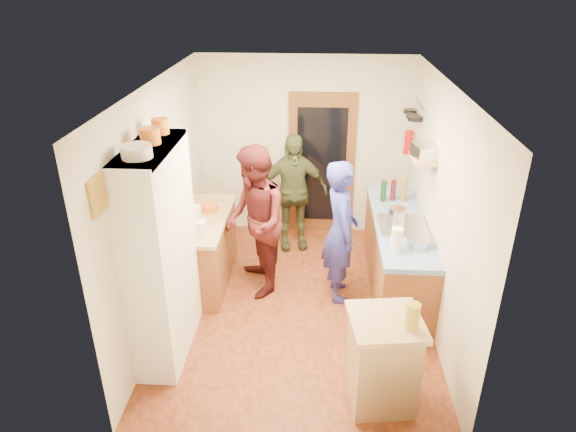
# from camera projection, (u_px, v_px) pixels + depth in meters

# --- Properties ---
(floor) EXTENTS (3.00, 4.00, 0.02)m
(floor) POSITION_uv_depth(u_px,v_px,m) (298.00, 305.00, 6.13)
(floor) COLOR brown
(floor) RESTS_ON ground
(ceiling) EXTENTS (3.00, 4.00, 0.02)m
(ceiling) POSITION_uv_depth(u_px,v_px,m) (300.00, 83.00, 4.99)
(ceiling) COLOR silver
(ceiling) RESTS_ON ground
(wall_back) EXTENTS (3.00, 0.02, 2.60)m
(wall_back) POSITION_uv_depth(u_px,v_px,m) (304.00, 147.00, 7.37)
(wall_back) COLOR beige
(wall_back) RESTS_ON ground
(wall_front) EXTENTS (3.00, 0.02, 2.60)m
(wall_front) POSITION_uv_depth(u_px,v_px,m) (287.00, 319.00, 3.75)
(wall_front) COLOR beige
(wall_front) RESTS_ON ground
(wall_left) EXTENTS (0.02, 4.00, 2.60)m
(wall_left) POSITION_uv_depth(u_px,v_px,m) (162.00, 202.00, 5.64)
(wall_left) COLOR beige
(wall_left) RESTS_ON ground
(wall_right) EXTENTS (0.02, 4.00, 2.60)m
(wall_right) POSITION_uv_depth(u_px,v_px,m) (440.00, 209.00, 5.48)
(wall_right) COLOR beige
(wall_right) RESTS_ON ground
(door_frame) EXTENTS (0.95, 0.06, 2.10)m
(door_frame) POSITION_uv_depth(u_px,v_px,m) (321.00, 165.00, 7.43)
(door_frame) COLOR brown
(door_frame) RESTS_ON ground
(door_glass) EXTENTS (0.70, 0.02, 1.70)m
(door_glass) POSITION_uv_depth(u_px,v_px,m) (321.00, 166.00, 7.39)
(door_glass) COLOR black
(door_glass) RESTS_ON door_frame
(hutch_body) EXTENTS (0.40, 1.20, 2.20)m
(hutch_body) POSITION_uv_depth(u_px,v_px,m) (162.00, 254.00, 5.00)
(hutch_body) COLOR white
(hutch_body) RESTS_ON ground
(hutch_top_shelf) EXTENTS (0.40, 1.14, 0.04)m
(hutch_top_shelf) POSITION_uv_depth(u_px,v_px,m) (149.00, 149.00, 4.53)
(hutch_top_shelf) COLOR white
(hutch_top_shelf) RESTS_ON hutch_body
(plate_stack) EXTENTS (0.26, 0.26, 0.11)m
(plate_stack) POSITION_uv_depth(u_px,v_px,m) (137.00, 151.00, 4.23)
(plate_stack) COLOR white
(plate_stack) RESTS_ON hutch_top_shelf
(orange_pot_a) EXTENTS (0.18, 0.18, 0.14)m
(orange_pot_a) POSITION_uv_depth(u_px,v_px,m) (150.00, 136.00, 4.56)
(orange_pot_a) COLOR orange
(orange_pot_a) RESTS_ON hutch_top_shelf
(orange_pot_b) EXTENTS (0.16, 0.16, 0.14)m
(orange_pot_b) POSITION_uv_depth(u_px,v_px,m) (160.00, 126.00, 4.84)
(orange_pot_b) COLOR orange
(orange_pot_b) RESTS_ON hutch_top_shelf
(left_counter_base) EXTENTS (0.60, 1.40, 0.85)m
(left_counter_base) POSITION_uv_depth(u_px,v_px,m) (204.00, 251.00, 6.41)
(left_counter_base) COLOR #965527
(left_counter_base) RESTS_ON ground
(left_counter_top) EXTENTS (0.64, 1.44, 0.05)m
(left_counter_top) POSITION_uv_depth(u_px,v_px,m) (201.00, 219.00, 6.22)
(left_counter_top) COLOR tan
(left_counter_top) RESTS_ON left_counter_base
(toaster) EXTENTS (0.24, 0.18, 0.17)m
(toaster) POSITION_uv_depth(u_px,v_px,m) (196.00, 228.00, 5.75)
(toaster) COLOR white
(toaster) RESTS_ON left_counter_top
(kettle) EXTENTS (0.19, 0.19, 0.19)m
(kettle) POSITION_uv_depth(u_px,v_px,m) (194.00, 214.00, 6.06)
(kettle) COLOR white
(kettle) RESTS_ON left_counter_top
(orange_bowl) EXTENTS (0.24, 0.24, 0.09)m
(orange_bowl) POSITION_uv_depth(u_px,v_px,m) (210.00, 208.00, 6.35)
(orange_bowl) COLOR orange
(orange_bowl) RESTS_ON left_counter_top
(chopping_board) EXTENTS (0.35, 0.30, 0.02)m
(chopping_board) POSITION_uv_depth(u_px,v_px,m) (212.00, 198.00, 6.71)
(chopping_board) COLOR tan
(chopping_board) RESTS_ON left_counter_top
(right_counter_base) EXTENTS (0.60, 2.20, 0.84)m
(right_counter_base) POSITION_uv_depth(u_px,v_px,m) (397.00, 256.00, 6.33)
(right_counter_base) COLOR #965527
(right_counter_base) RESTS_ON ground
(right_counter_top) EXTENTS (0.62, 2.22, 0.06)m
(right_counter_top) POSITION_uv_depth(u_px,v_px,m) (400.00, 223.00, 6.13)
(right_counter_top) COLOR #0740A2
(right_counter_top) RESTS_ON right_counter_base
(hob) EXTENTS (0.55, 0.58, 0.04)m
(hob) POSITION_uv_depth(u_px,v_px,m) (403.00, 226.00, 5.95)
(hob) COLOR silver
(hob) RESTS_ON right_counter_top
(pot_on_hob) EXTENTS (0.20, 0.20, 0.13)m
(pot_on_hob) POSITION_uv_depth(u_px,v_px,m) (397.00, 213.00, 6.07)
(pot_on_hob) COLOR silver
(pot_on_hob) RESTS_ON hob
(bottle_a) EXTENTS (0.08, 0.08, 0.28)m
(bottle_a) POSITION_uv_depth(u_px,v_px,m) (383.00, 191.00, 6.59)
(bottle_a) COLOR #143F14
(bottle_a) RESTS_ON right_counter_top
(bottle_b) EXTENTS (0.08, 0.08, 0.27)m
(bottle_b) POSITION_uv_depth(u_px,v_px,m) (393.00, 190.00, 6.62)
(bottle_b) COLOR #591419
(bottle_b) RESTS_ON right_counter_top
(bottle_c) EXTENTS (0.09, 0.09, 0.30)m
(bottle_c) POSITION_uv_depth(u_px,v_px,m) (404.00, 190.00, 6.58)
(bottle_c) COLOR olive
(bottle_c) RESTS_ON right_counter_top
(paper_towel) EXTENTS (0.14, 0.14, 0.27)m
(paper_towel) POSITION_uv_depth(u_px,v_px,m) (397.00, 240.00, 5.41)
(paper_towel) COLOR white
(paper_towel) RESTS_ON right_counter_top
(mixing_bowl) EXTENTS (0.31, 0.31, 0.10)m
(mixing_bowl) POSITION_uv_depth(u_px,v_px,m) (418.00, 242.00, 5.55)
(mixing_bowl) COLOR silver
(mixing_bowl) RESTS_ON right_counter_top
(island_base) EXTENTS (0.62, 0.62, 0.86)m
(island_base) POSITION_uv_depth(u_px,v_px,m) (382.00, 363.00, 4.59)
(island_base) COLOR tan
(island_base) RESTS_ON ground
(island_top) EXTENTS (0.70, 0.70, 0.05)m
(island_top) POSITION_uv_depth(u_px,v_px,m) (386.00, 322.00, 4.39)
(island_top) COLOR tan
(island_top) RESTS_ON island_base
(cutting_board) EXTENTS (0.38, 0.32, 0.02)m
(cutting_board) POSITION_uv_depth(u_px,v_px,m) (379.00, 318.00, 4.43)
(cutting_board) COLOR white
(cutting_board) RESTS_ON island_top
(oil_jar) EXTENTS (0.13, 0.13, 0.23)m
(oil_jar) POSITION_uv_depth(u_px,v_px,m) (413.00, 316.00, 4.23)
(oil_jar) COLOR #AD9E2D
(oil_jar) RESTS_ON island_top
(pan_rail) EXTENTS (0.02, 0.65, 0.02)m
(pan_rail) POSITION_uv_depth(u_px,v_px,m) (419.00, 105.00, 6.52)
(pan_rail) COLOR silver
(pan_rail) RESTS_ON wall_right
(pan_hang_a) EXTENTS (0.18, 0.18, 0.05)m
(pan_hang_a) POSITION_uv_depth(u_px,v_px,m) (415.00, 119.00, 6.43)
(pan_hang_a) COLOR black
(pan_hang_a) RESTS_ON pan_rail
(pan_hang_b) EXTENTS (0.16, 0.16, 0.05)m
(pan_hang_b) POSITION_uv_depth(u_px,v_px,m) (412.00, 116.00, 6.62)
(pan_hang_b) COLOR black
(pan_hang_b) RESTS_ON pan_rail
(pan_hang_c) EXTENTS (0.17, 0.17, 0.05)m
(pan_hang_c) POSITION_uv_depth(u_px,v_px,m) (410.00, 111.00, 6.79)
(pan_hang_c) COLOR black
(pan_hang_c) RESTS_ON pan_rail
(wall_shelf) EXTENTS (0.26, 0.42, 0.03)m
(wall_shelf) POSITION_uv_depth(u_px,v_px,m) (423.00, 159.00, 5.72)
(wall_shelf) COLOR tan
(wall_shelf) RESTS_ON wall_right
(radio) EXTENTS (0.28, 0.34, 0.15)m
(radio) POSITION_uv_depth(u_px,v_px,m) (424.00, 151.00, 5.68)
(radio) COLOR silver
(radio) RESTS_ON wall_shelf
(ext_bracket) EXTENTS (0.06, 0.10, 0.04)m
(ext_bracket) POSITION_uv_depth(u_px,v_px,m) (412.00, 146.00, 6.94)
(ext_bracket) COLOR black
(ext_bracket) RESTS_ON wall_right
(fire_extinguisher) EXTENTS (0.11, 0.11, 0.32)m
(fire_extinguisher) POSITION_uv_depth(u_px,v_px,m) (408.00, 142.00, 6.92)
(fire_extinguisher) COLOR red
(fire_extinguisher) RESTS_ON wall_right
(picture_frame) EXTENTS (0.03, 0.25, 0.30)m
(picture_frame) POSITION_uv_depth(u_px,v_px,m) (98.00, 195.00, 3.92)
(picture_frame) COLOR gold
(picture_frame) RESTS_ON wall_left
(person_hob) EXTENTS (0.50, 0.68, 1.73)m
(person_hob) POSITION_uv_depth(u_px,v_px,m) (344.00, 232.00, 5.93)
(person_hob) COLOR navy
(person_hob) RESTS_ON ground
(person_left) EXTENTS (0.92, 1.06, 1.85)m
(person_left) POSITION_uv_depth(u_px,v_px,m) (257.00, 220.00, 6.08)
(person_left) COLOR #471515
(person_left) RESTS_ON ground
(person_back) EXTENTS (1.04, 0.57, 1.67)m
(person_back) POSITION_uv_depth(u_px,v_px,m) (293.00, 192.00, 7.07)
(person_back) COLOR #3A4124
(person_back) RESTS_ON ground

